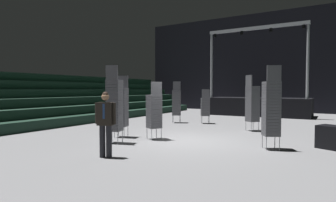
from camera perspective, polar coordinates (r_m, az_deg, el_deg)
ground_plane at (r=9.91m, az=3.68°, el=-8.29°), size 22.00×30.00×0.10m
arena_end_wall at (r=24.19m, az=20.13°, el=7.46°), size 22.00×0.30×8.00m
bleacher_bank_left at (r=16.34m, az=-23.05°, el=0.65°), size 4.50×24.00×2.70m
stage_riser at (r=20.27m, az=17.99°, el=-0.82°), size 6.60×2.74×5.86m
man_with_tie at (r=7.47m, az=-12.62°, el=-3.88°), size 0.56×0.36×1.72m
chair_stack_front_left at (r=8.83m, az=20.27°, el=-1.30°), size 0.60×0.60×2.48m
chair_stack_front_right at (r=9.99m, az=-2.84°, el=-1.97°), size 0.60×0.60×2.05m
chair_stack_mid_left at (r=15.00m, az=1.74°, el=-0.21°), size 0.58×0.58×2.22m
chair_stack_mid_right at (r=9.40m, az=-10.83°, el=-0.73°), size 0.55×0.55×2.56m
chair_stack_mid_centre at (r=10.57m, az=-9.52°, el=-1.08°), size 0.55×0.55×2.31m
chair_stack_rear_left at (r=14.78m, az=7.60°, el=-1.08°), size 0.60×0.60×1.79m
chair_stack_rear_right at (r=12.53m, az=16.79°, el=-0.42°), size 0.62×0.62×2.39m
equipment_road_case at (r=9.75m, az=30.85°, el=-6.41°), size 1.07×0.93×0.70m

